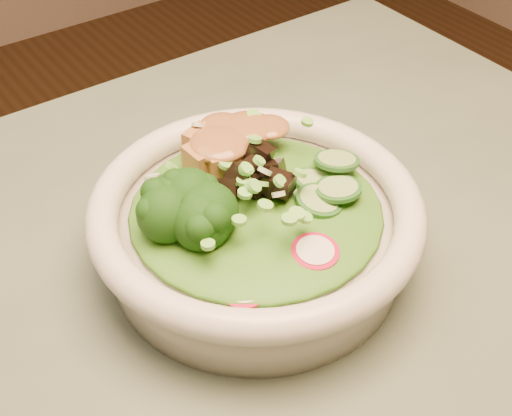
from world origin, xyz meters
TOP-DOWN VIEW (x-y plane):
  - salad_bowl at (0.22, 0.10)m, footprint 0.24×0.24m
  - lettuce_bed at (0.22, 0.10)m, footprint 0.18×0.18m
  - broccoli_florets at (0.17, 0.11)m, footprint 0.09×0.08m
  - radish_slices at (0.21, 0.04)m, footprint 0.10×0.07m
  - cucumber_slices at (0.27, 0.08)m, footprint 0.08×0.08m
  - mushroom_heap at (0.22, 0.11)m, footprint 0.08×0.08m
  - tofu_cubes at (0.24, 0.15)m, footprint 0.09×0.08m
  - peanut_sauce at (0.24, 0.15)m, footprint 0.06×0.05m
  - scallion_garnish at (0.22, 0.10)m, footprint 0.17×0.17m

SIDE VIEW (x-z plane):
  - salad_bowl at x=0.22m, z-range 0.75..0.82m
  - lettuce_bed at x=0.22m, z-range 0.79..0.81m
  - radish_slices at x=0.21m, z-range 0.80..0.82m
  - cucumber_slices at x=0.27m, z-range 0.80..0.83m
  - tofu_cubes at x=0.24m, z-range 0.80..0.83m
  - mushroom_heap at x=0.22m, z-range 0.80..0.83m
  - broccoli_florets at x=0.17m, z-range 0.80..0.84m
  - scallion_garnish at x=0.22m, z-range 0.81..0.84m
  - peanut_sauce at x=0.24m, z-range 0.82..0.83m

